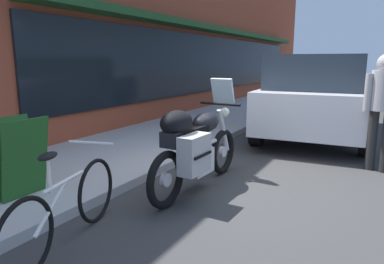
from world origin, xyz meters
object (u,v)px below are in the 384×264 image
parked_bicycle (66,208)px  sandwich_board_sign (19,157)px  pedestrian_walking (384,98)px  parked_minivan (319,94)px  touring_motorcycle (195,145)px

parked_bicycle → sandwich_board_sign: bearing=71.0°
parked_bicycle → pedestrian_walking: bearing=-31.9°
parked_bicycle → parked_minivan: size_ratio=0.34×
pedestrian_walking → parked_bicycle: bearing=148.1°
parked_bicycle → pedestrian_walking: (3.84, -2.39, 0.74)m
touring_motorcycle → parked_minivan: size_ratio=0.44×
parked_minivan → pedestrian_walking: parked_minivan is taller
parked_bicycle → pedestrian_walking: 4.58m
touring_motorcycle → parked_bicycle: bearing=167.8°
parked_minivan → sandwich_board_sign: parked_minivan is taller
parked_minivan → pedestrian_walking: (-2.24, -1.26, 0.18)m
parked_bicycle → pedestrian_walking: pedestrian_walking is taller
touring_motorcycle → parked_bicycle: size_ratio=1.27×
touring_motorcycle → pedestrian_walking: size_ratio=1.21×
touring_motorcycle → parked_bicycle: touring_motorcycle is taller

